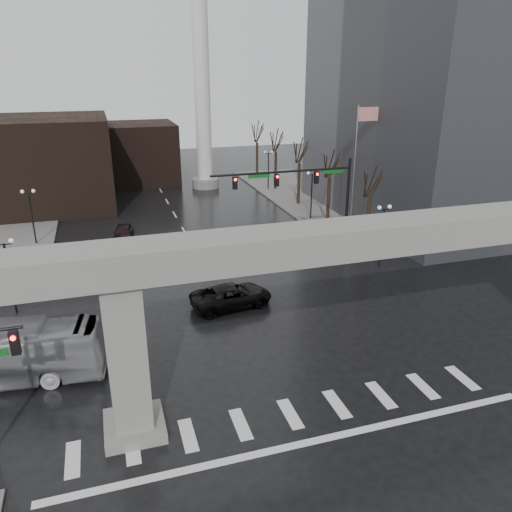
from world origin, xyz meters
name	(u,v)px	position (x,y,z in m)	size (l,w,h in m)	color
ground	(283,401)	(0.00, 0.00, 0.00)	(160.00, 160.00, 0.00)	black
sidewalk_ne	(376,193)	(26.00, 36.00, 0.07)	(28.00, 36.00, 0.15)	slate
elevated_guideway	(312,267)	(1.26, 0.00, 6.88)	(48.00, 2.60, 8.70)	gray
office_tower	(467,1)	(28.00, 26.00, 21.00)	(22.00, 26.00, 42.00)	#5B5B5F
building_far_left	(37,163)	(-14.00, 42.00, 5.00)	(16.00, 14.00, 10.00)	black
building_far_mid	(138,153)	(-2.00, 52.00, 4.00)	(10.00, 10.00, 8.00)	black
smokestack	(202,82)	(6.00, 46.00, 13.35)	(3.60, 3.60, 30.00)	silver
signal_mast_arm	(307,187)	(8.99, 18.80, 5.83)	(12.12, 0.43, 8.00)	black
flagpole_assembly	(358,156)	(15.29, 22.00, 7.53)	(2.06, 0.12, 12.00)	silver
lamp_right_0	(383,225)	(13.50, 14.00, 3.47)	(1.22, 0.32, 5.11)	black
lamp_right_1	(312,187)	(13.50, 28.00, 3.47)	(1.22, 0.32, 5.11)	black
lamp_right_2	(268,163)	(13.50, 42.00, 3.47)	(1.22, 0.32, 5.11)	black
lamp_left_0	(7,263)	(-13.50, 14.00, 3.47)	(1.22, 0.32, 5.11)	black
lamp_left_1	(31,208)	(-13.50, 28.00, 3.47)	(1.22, 0.32, 5.11)	black
lamp_left_2	(43,176)	(-13.50, 42.00, 3.47)	(1.22, 0.32, 5.11)	black
tree_right_0	(368,219)	(14.53, 18.02, 2.79)	(1.09, 1.58, 7.50)	black
tree_right_1	(329,197)	(14.53, 26.02, 2.85)	(1.09, 1.61, 7.67)	black
tree_right_2	(299,180)	(14.53, 34.02, 2.91)	(1.10, 1.63, 7.85)	black
tree_right_3	(276,167)	(14.53, 42.02, 2.98)	(1.11, 1.66, 8.02)	black
tree_right_4	(257,156)	(14.53, 50.02, 3.04)	(1.12, 1.69, 8.19)	black
pickup_truck	(231,296)	(0.26, 10.66, 0.76)	(2.53, 5.49, 1.53)	black
far_car	(123,233)	(-5.86, 27.00, 0.69)	(1.64, 4.07, 1.39)	black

